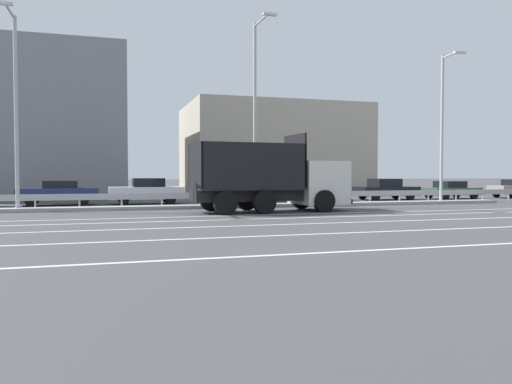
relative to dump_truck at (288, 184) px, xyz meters
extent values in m
plane|color=#424244|center=(-1.38, 0.55, -1.28)|extent=(320.00, 320.00, 0.00)
cube|color=silver|center=(-0.94, -1.86, -1.28)|extent=(58.32, 0.16, 0.01)
cube|color=silver|center=(-0.94, -3.65, -1.28)|extent=(58.32, 0.16, 0.01)
cube|color=silver|center=(-0.94, -6.02, -1.28)|extent=(58.32, 0.16, 0.01)
cube|color=silver|center=(-0.94, -8.94, -1.28)|extent=(58.32, 0.16, 0.01)
cube|color=silver|center=(-0.94, -12.21, -1.28)|extent=(58.32, 0.16, 0.01)
cube|color=gray|center=(-1.38, 3.09, -1.19)|extent=(32.08, 1.10, 0.18)
cube|color=#9EA0A5|center=(-1.38, 4.23, -0.66)|extent=(58.32, 0.04, 0.32)
cylinder|color=#ADADB2|center=(-11.69, 4.23, -0.97)|extent=(0.09, 0.09, 0.62)
cylinder|color=#ADADB2|center=(-9.63, 4.23, -0.97)|extent=(0.09, 0.09, 0.62)
cylinder|color=#ADADB2|center=(-7.57, 4.23, -0.97)|extent=(0.09, 0.09, 0.62)
cylinder|color=#ADADB2|center=(-5.50, 4.23, -0.97)|extent=(0.09, 0.09, 0.62)
cylinder|color=#ADADB2|center=(-3.44, 4.23, -0.97)|extent=(0.09, 0.09, 0.62)
cylinder|color=#ADADB2|center=(-1.38, 4.23, -0.97)|extent=(0.09, 0.09, 0.62)
cylinder|color=#ADADB2|center=(0.68, 4.23, -0.97)|extent=(0.09, 0.09, 0.62)
cylinder|color=#ADADB2|center=(2.74, 4.23, -0.97)|extent=(0.09, 0.09, 0.62)
cylinder|color=#ADADB2|center=(4.80, 4.23, -0.97)|extent=(0.09, 0.09, 0.62)
cylinder|color=#ADADB2|center=(6.86, 4.23, -0.97)|extent=(0.09, 0.09, 0.62)
cylinder|color=#ADADB2|center=(8.93, 4.23, -0.97)|extent=(0.09, 0.09, 0.62)
cylinder|color=#ADADB2|center=(10.99, 4.23, -0.97)|extent=(0.09, 0.09, 0.62)
cylinder|color=#ADADB2|center=(13.05, 4.23, -0.97)|extent=(0.09, 0.09, 0.62)
cylinder|color=#ADADB2|center=(15.11, 4.23, -0.97)|extent=(0.09, 0.09, 0.62)
cylinder|color=#ADADB2|center=(17.17, 4.23, -0.97)|extent=(0.09, 0.09, 0.62)
cube|color=silver|center=(1.64, 0.10, 0.07)|extent=(2.36, 2.62, 2.09)
cube|color=black|center=(2.77, 0.16, 0.43)|extent=(0.16, 2.15, 0.79)
cube|color=black|center=(2.80, 0.16, -0.81)|extent=(0.24, 2.45, 0.24)
cube|color=black|center=(-2.05, -0.12, -0.50)|extent=(5.25, 1.68, 0.53)
cube|color=black|center=(-2.05, -0.12, -0.17)|extent=(5.10, 2.69, 0.12)
cube|color=black|center=(-2.12, 1.03, 0.89)|extent=(4.97, 0.39, 2.01)
cube|color=black|center=(-1.98, -1.27, 0.89)|extent=(4.97, 0.39, 2.01)
cube|color=black|center=(0.38, 0.02, 1.14)|extent=(0.24, 2.40, 2.51)
cube|color=black|center=(-4.48, -0.26, 0.89)|extent=(0.24, 2.40, 2.01)
cylinder|color=black|center=(1.24, 1.30, -0.76)|extent=(1.06, 0.38, 1.04)
cylinder|color=black|center=(1.38, -1.15, -0.76)|extent=(1.06, 0.38, 1.04)
cylinder|color=black|center=(-1.73, 1.13, -0.76)|extent=(1.06, 0.38, 1.04)
cylinder|color=black|center=(-1.59, -1.32, -0.76)|extent=(1.06, 0.38, 1.04)
cylinder|color=black|center=(-3.54, 1.02, -0.76)|extent=(1.06, 0.38, 1.04)
cylinder|color=black|center=(-3.40, -1.43, -0.76)|extent=(1.06, 0.38, 1.04)
cylinder|color=white|center=(2.51, 3.09, -1.13)|extent=(0.16, 0.16, 0.30)
cylinder|color=black|center=(2.51, 3.09, -0.83)|extent=(0.16, 0.16, 0.30)
cylinder|color=white|center=(2.51, 3.09, -0.52)|extent=(0.16, 0.16, 0.30)
cylinder|color=black|center=(2.51, 3.09, -0.22)|extent=(0.16, 0.16, 0.30)
cylinder|color=white|center=(2.51, 3.09, 0.09)|extent=(0.16, 0.16, 0.30)
cylinder|color=#1E4CB2|center=(2.51, 3.09, 0.61)|extent=(0.74, 0.03, 0.74)
cylinder|color=white|center=(2.51, 3.09, 0.61)|extent=(0.80, 0.02, 0.80)
cylinder|color=#ADADB2|center=(-12.32, 3.21, 3.28)|extent=(0.18, 0.18, 9.13)
cylinder|color=#ADADB2|center=(-12.33, 2.00, 7.70)|extent=(0.13, 2.42, 0.10)
cube|color=silver|center=(-12.35, 0.79, 7.62)|extent=(0.70, 0.21, 0.12)
cylinder|color=#ADADB2|center=(-0.66, 3.25, 3.62)|extent=(0.18, 0.18, 9.81)
cylinder|color=#ADADB2|center=(-0.62, 2.09, 8.38)|extent=(0.17, 2.33, 0.10)
cube|color=silver|center=(-0.59, 0.93, 8.30)|extent=(0.71, 0.22, 0.12)
cylinder|color=#ADADB2|center=(11.01, 3.05, 3.15)|extent=(0.18, 0.18, 8.87)
cylinder|color=#ADADB2|center=(10.93, 2.21, 7.44)|extent=(0.25, 1.69, 0.10)
cube|color=silver|center=(10.86, 1.37, 7.36)|extent=(0.71, 0.26, 0.12)
cube|color=navy|center=(-10.94, 7.97, -0.64)|extent=(4.43, 1.94, 0.69)
cube|color=black|center=(-10.81, 7.97, -0.09)|extent=(1.90, 1.62, 0.41)
cylinder|color=black|center=(-12.26, 7.08, -0.98)|extent=(0.61, 0.22, 0.60)
cylinder|color=black|center=(-12.32, 8.75, -0.98)|extent=(0.61, 0.22, 0.60)
cylinder|color=black|center=(-9.55, 7.19, -0.98)|extent=(0.61, 0.22, 0.60)
cylinder|color=black|center=(-9.62, 8.86, -0.98)|extent=(0.61, 0.22, 0.60)
cube|color=silver|center=(-6.03, 7.88, -0.62)|extent=(4.34, 1.75, 0.72)
cube|color=black|center=(-5.90, 7.88, 0.00)|extent=(1.83, 1.51, 0.52)
cylinder|color=black|center=(-7.36, 7.06, -0.98)|extent=(0.60, 0.21, 0.60)
cylinder|color=black|center=(-7.38, 8.66, -0.98)|extent=(0.60, 0.21, 0.60)
cylinder|color=black|center=(-4.68, 7.09, -0.98)|extent=(0.60, 0.21, 0.60)
cylinder|color=black|center=(-4.70, 8.70, -0.98)|extent=(0.60, 0.21, 0.60)
cube|color=maroon|center=(-0.08, 8.03, -0.74)|extent=(4.73, 2.06, 0.49)
cube|color=black|center=(0.06, 8.02, -0.20)|extent=(2.04, 1.67, 0.59)
cylinder|color=black|center=(-1.56, 7.29, -0.98)|extent=(0.61, 0.24, 0.60)
cylinder|color=black|center=(-1.45, 8.96, -0.98)|extent=(0.61, 0.24, 0.60)
cylinder|color=black|center=(1.30, 7.10, -0.98)|extent=(0.61, 0.24, 0.60)
cylinder|color=black|center=(1.41, 8.77, -0.98)|extent=(0.61, 0.24, 0.60)
cube|color=black|center=(4.93, 7.89, -0.74)|extent=(4.14, 1.91, 0.49)
cube|color=black|center=(5.05, 7.90, -0.23)|extent=(1.78, 1.57, 0.53)
cylinder|color=black|center=(3.73, 7.03, -0.98)|extent=(0.61, 0.24, 0.60)
cylinder|color=black|center=(3.63, 8.61, -0.98)|extent=(0.61, 0.24, 0.60)
cylinder|color=black|center=(6.23, 7.18, -0.98)|extent=(0.61, 0.24, 0.60)
cylinder|color=black|center=(6.13, 8.76, -0.98)|extent=(0.61, 0.24, 0.60)
cube|color=black|center=(10.30, 8.04, -0.67)|extent=(4.28, 1.95, 0.62)
cube|color=black|center=(10.18, 8.04, -0.09)|extent=(1.80, 1.70, 0.56)
cylinder|color=black|center=(11.63, 8.94, -0.98)|extent=(0.60, 0.20, 0.60)
cylinder|color=black|center=(11.62, 7.12, -0.98)|extent=(0.60, 0.20, 0.60)
cylinder|color=black|center=(8.99, 8.96, -0.98)|extent=(0.60, 0.20, 0.60)
cylinder|color=black|center=(8.98, 7.14, -0.98)|extent=(0.60, 0.20, 0.60)
cube|color=#335B33|center=(15.41, 7.71, -0.72)|extent=(4.03, 1.99, 0.52)
cube|color=black|center=(15.29, 7.71, -0.23)|extent=(1.72, 1.69, 0.47)
cylinder|color=black|center=(16.61, 8.63, -0.98)|extent=(0.61, 0.22, 0.60)
cylinder|color=black|center=(16.67, 6.87, -0.98)|extent=(0.61, 0.22, 0.60)
cylinder|color=black|center=(14.15, 8.55, -0.98)|extent=(0.61, 0.22, 0.60)
cylinder|color=black|center=(14.21, 6.79, -0.98)|extent=(0.61, 0.22, 0.60)
cylinder|color=black|center=(20.27, 8.66, -0.98)|extent=(0.60, 0.21, 0.60)
cube|color=gray|center=(-14.31, 21.55, 4.33)|extent=(14.98, 15.37, 11.22)
cube|color=#B7AD99|center=(7.40, 24.23, 2.91)|extent=(16.52, 11.98, 8.38)
camera|label=1|loc=(-8.39, -22.42, 0.47)|focal=35.00mm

